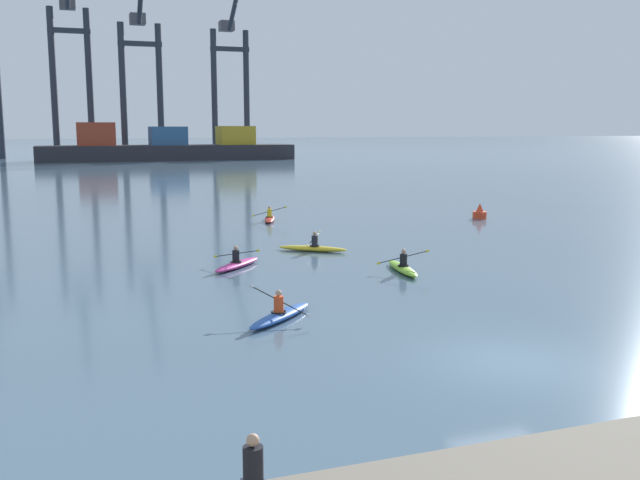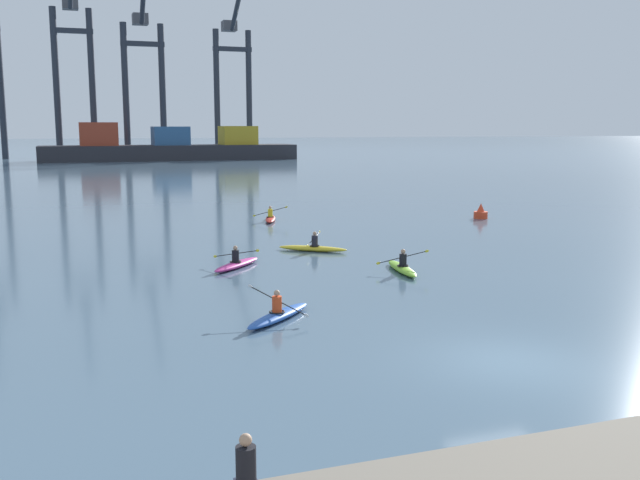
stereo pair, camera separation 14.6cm
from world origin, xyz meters
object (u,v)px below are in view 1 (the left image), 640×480
object	(u,v)px
gantry_crane_east	(231,69)
kayak_magenta	(237,264)
channel_buoy	(480,213)
seated_onlooker	(253,467)
kayak_lime	(403,267)
kayak_blue	(280,314)
kayak_yellow	(313,248)
container_barge	(167,148)
gantry_crane_east_mid	(141,64)
gantry_crane_west_mid	(70,57)
kayak_red	(270,218)

from	to	relation	value
gantry_crane_east	kayak_magenta	size ratio (longest dim) A/B	12.60
channel_buoy	seated_onlooker	world-z (taller)	seated_onlooker
kayak_lime	kayak_blue	xyz separation A→B (m)	(-6.86, -5.43, 0.00)
kayak_yellow	container_barge	bearing A→B (deg)	86.03
channel_buoy	kayak_magenta	size ratio (longest dim) A/B	0.35
gantry_crane_east_mid	kayak_blue	distance (m)	119.38
gantry_crane_east_mid	seated_onlooker	xyz separation A→B (m)	(-12.23, -128.83, -16.39)
kayak_blue	gantry_crane_west_mid	bearing A→B (deg)	91.78
container_barge	kayak_magenta	distance (m)	103.55
gantry_crane_east	kayak_magenta	distance (m)	119.72
gantry_crane_east_mid	kayak_lime	world-z (taller)	gantry_crane_east_mid
kayak_lime	seated_onlooker	bearing A→B (deg)	-122.70
gantry_crane_east	kayak_blue	size ratio (longest dim) A/B	12.49
gantry_crane_east	channel_buoy	distance (m)	106.33
container_barge	kayak_yellow	distance (m)	100.42
kayak_yellow	kayak_blue	bearing A→B (deg)	-113.90
kayak_magenta	seated_onlooker	size ratio (longest dim) A/B	3.21
container_barge	gantry_crane_west_mid	world-z (taller)	gantry_crane_west_mid
kayak_lime	kayak_yellow	xyz separation A→B (m)	(-1.86, 5.86, 0.00)
container_barge	kayak_yellow	size ratio (longest dim) A/B	14.57
gantry_crane_west_mid	kayak_red	world-z (taller)	gantry_crane_west_mid
gantry_crane_west_mid	gantry_crane_east	bearing A→B (deg)	8.39
container_barge	gantry_crane_east_mid	bearing A→B (deg)	118.21
container_barge	channel_buoy	bearing A→B (deg)	-85.42
kayak_lime	kayak_red	world-z (taller)	kayak_red
kayak_red	kayak_blue	distance (m)	23.61
kayak_magenta	kayak_blue	bearing A→B (deg)	-94.38
kayak_yellow	gantry_crane_east	bearing A→B (deg)	79.04
kayak_yellow	kayak_red	world-z (taller)	kayak_red
gantry_crane_east	seated_onlooker	world-z (taller)	gantry_crane_east
gantry_crane_east_mid	kayak_magenta	size ratio (longest dim) A/B	13.01
gantry_crane_east	kayak_magenta	bearing A→B (deg)	-102.77
gantry_crane_east	gantry_crane_west_mid	bearing A→B (deg)	-171.61
kayak_yellow	kayak_magenta	distance (m)	5.14
gantry_crane_west_mid	gantry_crane_east	xyz separation A→B (m)	(30.56, 4.51, -1.10)
container_barge	kayak_red	size ratio (longest dim) A/B	13.25
channel_buoy	gantry_crane_east_mid	bearing A→B (deg)	96.26
kayak_yellow	seated_onlooker	world-z (taller)	seated_onlooker
gantry_crane_west_mid	channel_buoy	world-z (taller)	gantry_crane_west_mid
gantry_crane_east	kayak_lime	distance (m)	121.56
kayak_magenta	gantry_crane_east	bearing A→B (deg)	77.23
kayak_red	kayak_magenta	bearing A→B (deg)	-110.94
kayak_lime	kayak_red	size ratio (longest dim) A/B	1.01
gantry_crane_east_mid	kayak_magenta	xyz separation A→B (m)	(-7.88, -109.28, -17.23)
kayak_red	kayak_lime	bearing A→B (deg)	-87.55
gantry_crane_east_mid	kayak_yellow	bearing A→B (deg)	-91.90
kayak_blue	seated_onlooker	xyz separation A→B (m)	(-3.69, -11.00, 0.83)
gantry_crane_west_mid	gantry_crane_east	distance (m)	30.91
kayak_yellow	kayak_red	size ratio (longest dim) A/B	0.91
kayak_yellow	kayak_magenta	xyz separation A→B (m)	(-4.35, -2.75, 0.00)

